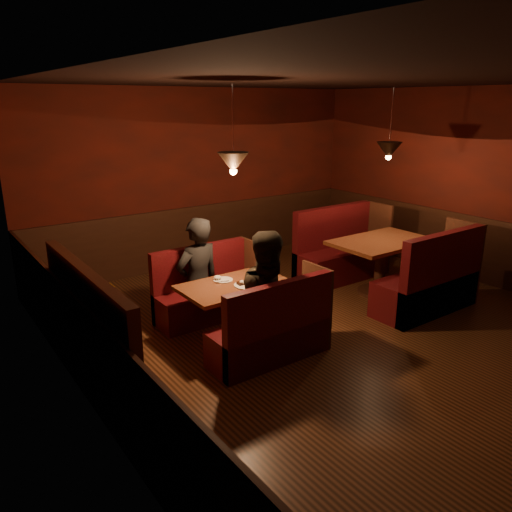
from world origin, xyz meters
TOP-DOWN VIEW (x-y plane):
  - room at (-0.28, 0.05)m, footprint 6.02×7.02m
  - main_table at (-1.13, 0.74)m, footprint 1.24×0.76m
  - main_bench_far at (-1.12, 1.44)m, footprint 1.37×0.49m
  - main_bench_near at (-1.12, 0.03)m, footprint 1.37×0.49m
  - second_table at (1.33, 0.71)m, footprint 1.42×0.91m
  - second_bench_far at (1.36, 1.56)m, footprint 1.57×0.59m
  - second_bench_near at (1.36, -0.14)m, footprint 1.57×0.59m
  - diner_a at (-1.27, 1.38)m, footprint 0.66×0.47m
  - diner_b at (-1.04, 0.19)m, footprint 0.92×0.76m

SIDE VIEW (x-z plane):
  - main_bench_far at x=-1.12m, z-range -0.17..0.76m
  - main_bench_near at x=-1.12m, z-range -0.17..0.76m
  - second_bench_far at x=1.36m, z-range -0.20..0.92m
  - second_bench_near at x=1.36m, z-range -0.20..0.92m
  - main_table at x=-1.13m, z-range 0.08..0.95m
  - second_table at x=1.33m, z-range 0.19..0.99m
  - diner_a at x=-1.27m, z-range 0.00..1.70m
  - diner_b at x=-1.04m, z-range 0.00..1.74m
  - room at x=-0.28m, z-range -0.41..2.51m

